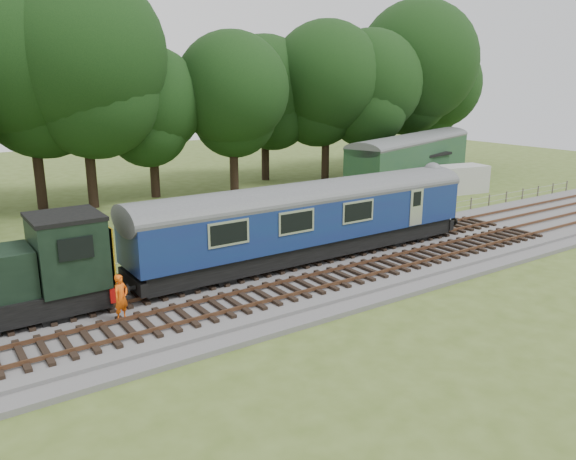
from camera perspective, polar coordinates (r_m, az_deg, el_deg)
ground at (r=24.58m, az=-2.97°, el=-6.05°), size 120.00×120.00×0.00m
ballast at (r=24.52m, az=-2.97°, el=-5.67°), size 70.00×7.00×0.35m
track_north at (r=25.58m, az=-4.63°, el=-4.25°), size 67.20×2.40×0.21m
track_south at (r=23.17m, az=-0.89°, el=-6.27°), size 67.20×2.40×0.21m
fence at (r=28.30m, az=-7.75°, el=-3.32°), size 64.00×0.12×1.00m
tree_line at (r=44.17m, az=-18.11°, el=2.69°), size 70.00×8.00×18.00m
dmu_railcar at (r=26.96m, az=2.27°, el=1.65°), size 18.05×2.86×3.88m
worker at (r=21.26m, az=-16.59°, el=-6.59°), size 0.76×0.67×1.74m
parked_coach at (r=48.31m, az=12.51°, el=7.09°), size 17.50×8.62×4.47m
shed at (r=50.32m, az=13.48°, el=6.13°), size 4.07×4.07×2.89m
caravan at (r=47.56m, az=16.97°, el=4.96°), size 4.82×2.97×2.20m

